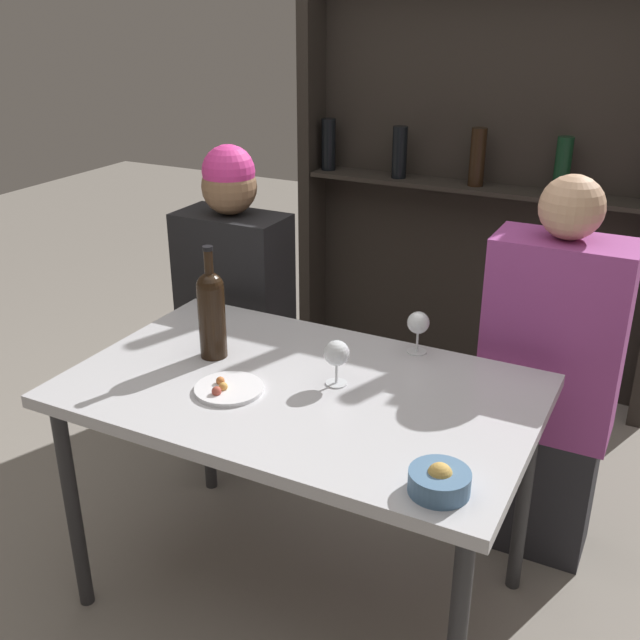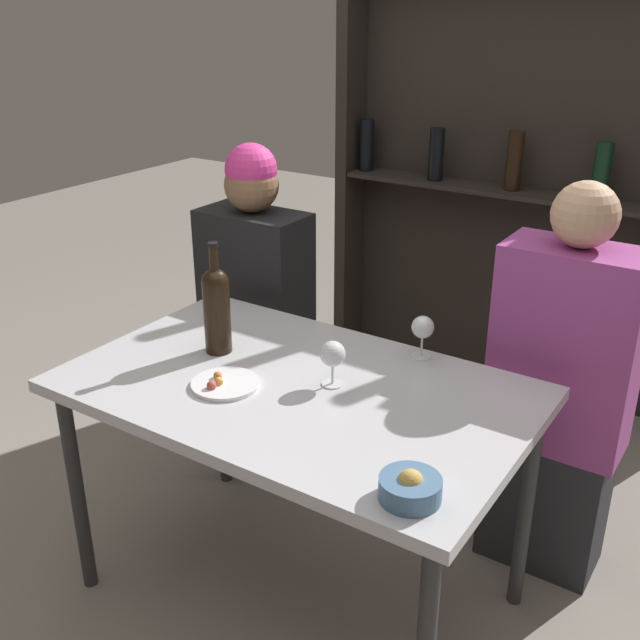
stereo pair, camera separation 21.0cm
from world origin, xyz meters
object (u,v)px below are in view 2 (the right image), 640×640
wine_glass_0 (333,355)px  snack_bowl (410,488)px  food_plate_0 (224,384)px  seated_person_left (256,314)px  seated_person_right (559,399)px  wine_bottle (217,306)px  wine_glass_1 (423,329)px

wine_glass_0 → snack_bowl: wine_glass_0 is taller
food_plate_0 → seated_person_left: bearing=122.1°
food_plate_0 → seated_person_right: 1.02m
wine_glass_0 → seated_person_left: (-0.68, 0.53, -0.23)m
wine_glass_0 → seated_person_right: 0.76m
wine_bottle → wine_glass_1: size_ratio=2.61×
wine_glass_0 → seated_person_left: 0.90m
wine_glass_0 → snack_bowl: bearing=-39.5°
snack_bowl → seated_person_right: size_ratio=0.11×
food_plate_0 → seated_person_left: 0.84m
snack_bowl → seated_person_left: (-1.10, 0.87, -0.16)m
wine_glass_0 → seated_person_right: bearing=47.7°
wine_glass_1 → snack_bowl: wine_glass_1 is taller
wine_bottle → seated_person_left: 0.67m
wine_glass_1 → seated_person_right: size_ratio=0.10×
wine_glass_0 → food_plate_0: bearing=-144.9°
wine_glass_0 → wine_glass_1: same height
wine_bottle → seated_person_right: bearing=31.3°
snack_bowl → wine_bottle: bearing=157.8°
seated_person_right → wine_glass_1: bearing=-146.0°
food_plate_0 → seated_person_right: bearing=44.0°
wine_glass_0 → food_plate_0: size_ratio=0.69×
snack_bowl → seated_person_left: bearing=141.5°
wine_glass_0 → food_plate_0: (-0.24, -0.17, -0.08)m
wine_glass_1 → seated_person_left: seated_person_left is taller
food_plate_0 → seated_person_right: seated_person_right is taller
wine_bottle → wine_glass_1: wine_bottle is taller
wine_bottle → wine_glass_0: 0.41m
snack_bowl → seated_person_left: size_ratio=0.11×
food_plate_0 → wine_glass_0: bearing=35.1°
wine_glass_0 → wine_glass_1: (0.13, 0.29, 0.00)m
wine_glass_0 → food_plate_0: wine_glass_0 is taller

